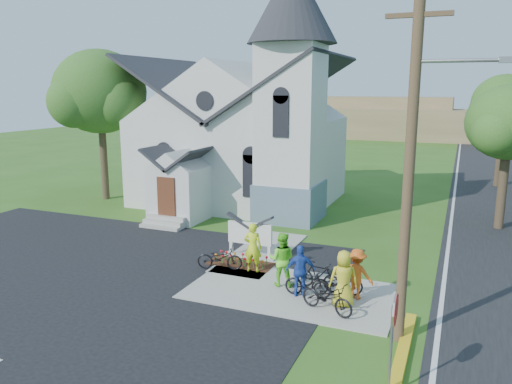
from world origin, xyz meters
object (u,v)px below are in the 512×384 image
at_px(cyclist_1, 282,259).
at_px(cyclist_4, 344,279).
at_px(utility_pole, 413,146).
at_px(bike_0, 220,258).
at_px(cyclist_2, 301,271).
at_px(stop_sign, 394,323).
at_px(bike_3, 318,276).
at_px(bike_2, 337,282).
at_px(church_sign, 250,234).
at_px(bike_1, 308,283).
at_px(cyclist_3, 357,274).
at_px(cyclist_0, 253,247).
at_px(bike_4, 327,297).

bearing_deg(cyclist_1, cyclist_4, 149.15).
xyz_separation_m(utility_pole, bike_0, (-7.06, 2.93, -4.90)).
distance_m(utility_pole, cyclist_4, 5.07).
relative_size(cyclist_2, cyclist_4, 0.95).
relative_size(stop_sign, bike_3, 1.50).
relative_size(bike_2, cyclist_4, 0.94).
relative_size(church_sign, bike_1, 1.39).
relative_size(bike_0, bike_3, 1.05).
distance_m(stop_sign, cyclist_1, 6.76).
distance_m(church_sign, bike_0, 1.91).
bearing_deg(cyclist_4, cyclist_2, -29.31).
distance_m(church_sign, bike_3, 4.18).
distance_m(bike_0, bike_1, 4.04).
relative_size(cyclist_3, bike_3, 1.02).
height_order(cyclist_2, bike_2, cyclist_2).
bearing_deg(utility_pole, bike_0, 157.44).
relative_size(bike_1, bike_2, 0.92).
relative_size(cyclist_0, bike_3, 1.14).
xyz_separation_m(cyclist_3, bike_3, (-1.35, 0.23, -0.35)).
xyz_separation_m(cyclist_0, cyclist_3, (4.11, -0.98, -0.10)).
distance_m(bike_1, cyclist_4, 1.34).
bearing_deg(stop_sign, utility_pole, 91.49).
height_order(utility_pole, bike_4, utility_pole).
xyz_separation_m(stop_sign, cyclist_0, (-5.89, 5.92, -0.79)).
bearing_deg(bike_0, bike_3, -111.91).
xyz_separation_m(cyclist_2, bike_3, (0.41, 0.74, -0.38)).
bearing_deg(cyclist_0, church_sign, -71.63).
bearing_deg(cyclist_1, cyclist_2, 134.23).
relative_size(utility_pole, bike_2, 5.82).
bearing_deg(utility_pole, cyclist_3, 127.16).
xyz_separation_m(stop_sign, bike_4, (-2.40, 3.56, -1.25)).
bearing_deg(cyclist_1, bike_4, 133.09).
xyz_separation_m(cyclist_0, bike_4, (3.49, -2.36, -0.46)).
xyz_separation_m(bike_0, bike_2, (4.72, -0.70, -0.00)).
relative_size(cyclist_1, bike_2, 1.11).
relative_size(cyclist_0, bike_0, 1.09).
bearing_deg(bike_3, utility_pole, -118.73).
bearing_deg(bike_4, bike_3, 44.63).
bearing_deg(bike_1, cyclist_0, 58.41).
bearing_deg(cyclist_3, church_sign, -19.65).
relative_size(bike_0, cyclist_2, 0.99).
bearing_deg(cyclist_1, bike_1, 141.63).
relative_size(utility_pole, stop_sign, 4.03).
bearing_deg(cyclist_4, bike_0, -35.70).
bearing_deg(bike_4, cyclist_1, 73.93).
distance_m(cyclist_0, bike_1, 3.03).
bearing_deg(cyclist_4, cyclist_1, -39.95).
relative_size(cyclist_3, cyclist_4, 0.92).
bearing_deg(cyclist_0, bike_3, 156.18).
height_order(bike_0, bike_1, bike_1).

